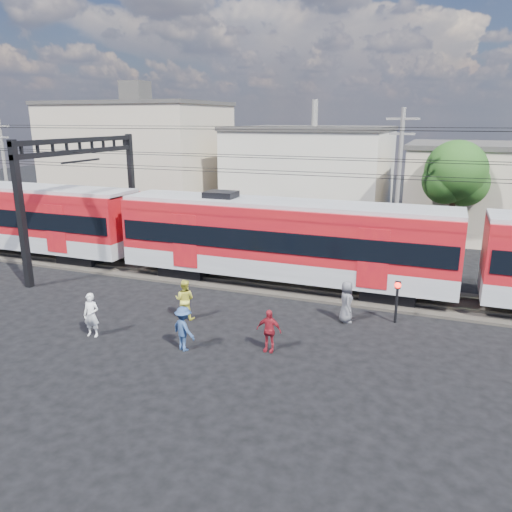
{
  "coord_description": "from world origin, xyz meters",
  "views": [
    {
      "loc": [
        8.48,
        -14.12,
        7.91
      ],
      "look_at": [
        1.23,
        5.0,
        2.26
      ],
      "focal_mm": 35.0,
      "sensor_mm": 36.0,
      "label": 1
    }
  ],
  "objects_px": {
    "commuter_train": "(287,238)",
    "crossing_signal": "(397,294)",
    "pedestrian_c": "(184,329)",
    "pedestrian_a": "(91,315)"
  },
  "relations": [
    {
      "from": "pedestrian_a",
      "to": "commuter_train",
      "type": "bearing_deg",
      "value": 50.61
    },
    {
      "from": "commuter_train",
      "to": "pedestrian_c",
      "type": "relative_size",
      "value": 31.19
    },
    {
      "from": "commuter_train",
      "to": "pedestrian_a",
      "type": "xyz_separation_m",
      "value": [
        -5.07,
        -8.1,
        -1.56
      ]
    },
    {
      "from": "commuter_train",
      "to": "pedestrian_a",
      "type": "bearing_deg",
      "value": -122.04
    },
    {
      "from": "pedestrian_c",
      "to": "crossing_signal",
      "type": "height_order",
      "value": "crossing_signal"
    },
    {
      "from": "commuter_train",
      "to": "crossing_signal",
      "type": "height_order",
      "value": "commuter_train"
    },
    {
      "from": "pedestrian_a",
      "to": "pedestrian_c",
      "type": "height_order",
      "value": "pedestrian_a"
    },
    {
      "from": "commuter_train",
      "to": "pedestrian_c",
      "type": "distance_m",
      "value": 8.18
    },
    {
      "from": "commuter_train",
      "to": "crossing_signal",
      "type": "bearing_deg",
      "value": -26.91
    },
    {
      "from": "crossing_signal",
      "to": "pedestrian_a",
      "type": "bearing_deg",
      "value": -153.09
    }
  ]
}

